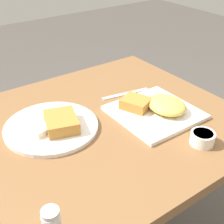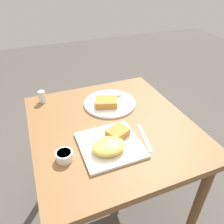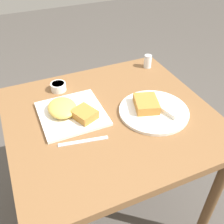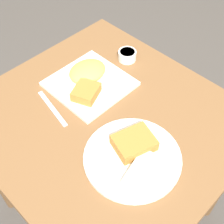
{
  "view_description": "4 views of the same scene",
  "coord_description": "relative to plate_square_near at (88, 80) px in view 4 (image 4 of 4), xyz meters",
  "views": [
    {
      "loc": [
        -0.74,
        0.51,
        1.35
      ],
      "look_at": [
        -0.04,
        0.01,
        0.81
      ],
      "focal_mm": 50.0,
      "sensor_mm": 36.0,
      "label": 1
    },
    {
      "loc": [
        -0.33,
        -0.85,
        1.46
      ],
      "look_at": [
        0.01,
        0.03,
        0.81
      ],
      "focal_mm": 35.0,
      "sensor_mm": 36.0,
      "label": 2
    },
    {
      "loc": [
        0.81,
        -0.35,
        1.49
      ],
      "look_at": [
        0.03,
        -0.01,
        0.8
      ],
      "focal_mm": 42.0,
      "sensor_mm": 36.0,
      "label": 3
    },
    {
      "loc": [
        0.48,
        0.5,
        1.6
      ],
      "look_at": [
        -0.0,
        0.03,
        0.81
      ],
      "focal_mm": 50.0,
      "sensor_mm": 36.0,
      "label": 4
    }
  ],
  "objects": [
    {
      "name": "ground_plane",
      "position": [
        0.07,
        0.16,
        -0.78
      ],
      "size": [
        8.0,
        8.0,
        0.0
      ],
      "primitive_type": "plane",
      "color": "#4C4742"
    },
    {
      "name": "dining_table",
      "position": [
        0.07,
        0.16,
        -0.12
      ],
      "size": [
        0.82,
        0.89,
        0.76
      ],
      "color": "brown",
      "rests_on": "ground_plane"
    },
    {
      "name": "plate_square_near",
      "position": [
        0.0,
        0.0,
        0.0
      ],
      "size": [
        0.27,
        0.27,
        0.06
      ],
      "color": "white",
      "rests_on": "dining_table"
    },
    {
      "name": "plate_oval_far",
      "position": [
        0.12,
        0.34,
        -0.01
      ],
      "size": [
        0.31,
        0.31,
        0.05
      ],
      "color": "white",
      "rests_on": "dining_table"
    },
    {
      "name": "sauce_ramekin",
      "position": [
        -0.21,
        0.0,
        -0.0
      ],
      "size": [
        0.07,
        0.07,
        0.04
      ],
      "color": "white",
      "rests_on": "dining_table"
    },
    {
      "name": "butter_knife",
      "position": [
        0.18,
        0.0,
        -0.02
      ],
      "size": [
        0.05,
        0.2,
        0.0
      ],
      "rotation": [
        0.0,
        0.0,
        1.39
      ],
      "color": "silver",
      "rests_on": "dining_table"
    }
  ]
}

